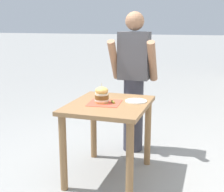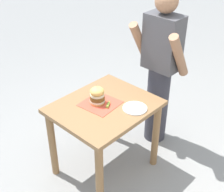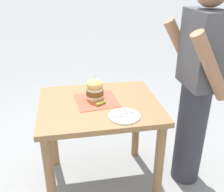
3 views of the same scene
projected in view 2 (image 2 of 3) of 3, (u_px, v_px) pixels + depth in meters
The scene contains 7 objects.
ground_plane at pixel (105, 167), 3.25m from camera, with size 80.00×80.00×0.00m, color gray.
patio_table at pixel (105, 119), 2.91m from camera, with size 0.76×0.91×0.78m.
serving_paper at pixel (100, 104), 2.85m from camera, with size 0.31×0.31×0.00m, color #D64C38.
sandwich at pixel (97, 95), 2.81m from camera, with size 0.14×0.14×0.20m.
pickle_spear at pixel (108, 105), 2.80m from camera, with size 0.02×0.02×0.08m, color #8EA83D.
side_plate_with_forks at pixel (135, 108), 2.78m from camera, with size 0.22×0.22×0.02m.
diner_across_table at pixel (160, 69), 3.21m from camera, with size 0.55×0.35×1.69m.
Camera 2 is at (1.66, -1.67, 2.36)m, focal length 50.00 mm.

